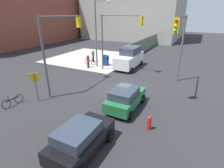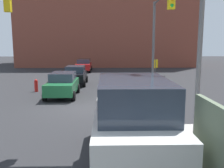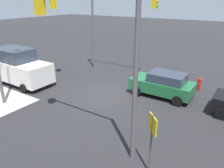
% 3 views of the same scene
% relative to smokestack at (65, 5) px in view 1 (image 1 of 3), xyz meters
% --- Properties ---
extents(ground_plane, '(120.00, 120.00, 0.00)m').
position_rel_smokestack_xyz_m(ground_plane, '(-28.09, -30.00, -8.70)').
color(ground_plane, '#28282B').
extents(sidewalk_corner, '(12.00, 12.00, 0.01)m').
position_rel_smokestack_xyz_m(sidewalk_corner, '(-19.09, -21.00, -8.69)').
color(sidewalk_corner, '#ADA89E').
rests_on(sidewalk_corner, ground).
extents(construction_fence, '(21.45, 0.12, 2.40)m').
position_rel_smokestack_xyz_m(construction_fence, '(-9.37, -26.80, -7.50)').
color(construction_fence, '#607056').
rests_on(construction_fence, ground).
extents(building_warehouse_north, '(32.00, 18.00, 13.98)m').
position_rel_smokestack_xyz_m(building_warehouse_north, '(-13.97, 4.00, -1.71)').
color(building_warehouse_north, brown).
rests_on(building_warehouse_north, ground).
extents(building_loft_east, '(20.00, 24.00, 18.24)m').
position_rel_smokestack_xyz_m(building_loft_east, '(7.91, -18.26, 0.42)').
color(building_loft_east, '#9E9B93').
rests_on(building_loft_east, ground).
extents(smokestack, '(1.80, 1.80, 17.40)m').
position_rel_smokestack_xyz_m(smokestack, '(0.00, 0.00, 0.00)').
color(smokestack, brown).
rests_on(smokestack, ground).
extents(traffic_signal_nw_corner, '(5.00, 0.36, 6.50)m').
position_rel_smokestack_xyz_m(traffic_signal_nw_corner, '(-30.71, -25.50, -4.10)').
color(traffic_signal_nw_corner, '#59595B').
rests_on(traffic_signal_nw_corner, ground).
extents(traffic_signal_se_corner, '(6.03, 0.36, 6.50)m').
position_rel_smokestack_xyz_m(traffic_signal_se_corner, '(-25.91, -34.50, -4.04)').
color(traffic_signal_se_corner, '#59595B').
rests_on(traffic_signal_se_corner, ground).
extents(traffic_signal_ne_corner, '(0.36, 5.04, 6.50)m').
position_rel_smokestack_xyz_m(traffic_signal_ne_corner, '(-23.59, -27.40, -4.10)').
color(traffic_signal_ne_corner, '#59595B').
rests_on(traffic_signal_ne_corner, ground).
extents(street_lamp_corner, '(1.21, 2.53, 8.00)m').
position_rel_smokestack_xyz_m(street_lamp_corner, '(-23.02, -24.55, -4.00)').
color(street_lamp_corner, slate).
rests_on(street_lamp_corner, ground).
extents(warning_sign_two_way, '(0.48, 0.48, 2.40)m').
position_rel_smokestack_xyz_m(warning_sign_two_way, '(-33.49, -25.15, -7.06)').
color(warning_sign_two_way, '#4C4C4C').
rests_on(warning_sign_two_way, ground).
extents(mailbox_blue, '(0.56, 0.64, 1.43)m').
position_rel_smokestack_xyz_m(mailbox_blue, '(-21.89, -25.00, -7.94)').
color(mailbox_blue, navy).
rests_on(mailbox_blue, ground).
extents(fire_hydrant, '(0.26, 0.26, 0.94)m').
position_rel_smokestack_xyz_m(fire_hydrant, '(-33.09, -34.20, -8.21)').
color(fire_hydrant, red).
rests_on(fire_hydrant, ground).
extents(hatchback_black, '(3.86, 2.02, 1.62)m').
position_rel_smokestack_xyz_m(hatchback_black, '(-36.47, -31.66, -7.86)').
color(hatchback_black, black).
rests_on(hatchback_black, ground).
extents(coupe_green, '(3.98, 2.02, 1.62)m').
position_rel_smokestack_xyz_m(coupe_green, '(-31.34, -31.90, -7.86)').
color(coupe_green, '#1E6638').
rests_on(coupe_green, ground).
extents(van_white_delivery, '(5.40, 2.32, 2.62)m').
position_rel_smokestack_xyz_m(van_white_delivery, '(-21.36, -28.20, -7.42)').
color(van_white_delivery, white).
rests_on(van_white_delivery, ground).
extents(pedestrian_crossing, '(0.36, 0.36, 1.76)m').
position_rel_smokestack_xyz_m(pedestrian_crossing, '(-21.29, -22.60, -7.78)').
color(pedestrian_crossing, '#2D664C').
rests_on(pedestrian_crossing, ground).
extents(pedestrian_waiting, '(0.36, 0.36, 1.73)m').
position_rel_smokestack_xyz_m(pedestrian_waiting, '(-23.89, -23.50, -7.80)').
color(pedestrian_waiting, maroon).
rests_on(pedestrian_waiting, ground).
extents(bicycle_leaning_on_fence, '(0.05, 1.75, 0.97)m').
position_rel_smokestack_xyz_m(bicycle_leaning_on_fence, '(-22.49, -22.80, -8.35)').
color(bicycle_leaning_on_fence, black).
rests_on(bicycle_leaning_on_fence, ground).
extents(bicycle_at_crosswalk, '(1.75, 0.05, 0.97)m').
position_rel_smokestack_xyz_m(bicycle_at_crosswalk, '(-34.90, -24.00, -8.35)').
color(bicycle_at_crosswalk, black).
rests_on(bicycle_at_crosswalk, ground).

